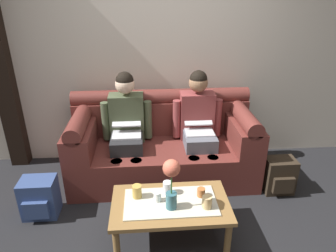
{
  "coord_description": "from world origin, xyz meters",
  "views": [
    {
      "loc": [
        -0.18,
        -1.95,
        2.04
      ],
      "look_at": [
        0.04,
        0.88,
        0.75
      ],
      "focal_mm": 32.82,
      "sensor_mm": 36.0,
      "label": 1
    }
  ],
  "objects_px": {
    "cup_far_center": "(157,196)",
    "cup_far_left": "(167,188)",
    "cup_near_right": "(207,202)",
    "couch": "(163,145)",
    "person_left": "(127,124)",
    "flower_vase": "(171,178)",
    "cup_near_left": "(201,192)",
    "cup_far_right": "(137,191)",
    "backpack_right": "(279,176)",
    "backpack_left": "(40,198)",
    "coffee_table": "(170,207)",
    "person_right": "(198,122)"
  },
  "relations": [
    {
      "from": "person_left",
      "to": "backpack_right",
      "type": "relative_size",
      "value": 3.13
    },
    {
      "from": "coffee_table",
      "to": "backpack_left",
      "type": "relative_size",
      "value": 2.56
    },
    {
      "from": "cup_far_center",
      "to": "cup_far_right",
      "type": "distance_m",
      "value": 0.19
    },
    {
      "from": "cup_far_center",
      "to": "cup_far_left",
      "type": "xyz_separation_m",
      "value": [
        0.09,
        0.1,
        0.01
      ]
    },
    {
      "from": "cup_far_center",
      "to": "person_left",
      "type": "bearing_deg",
      "value": 106.12
    },
    {
      "from": "flower_vase",
      "to": "cup_far_center",
      "type": "distance_m",
      "value": 0.28
    },
    {
      "from": "cup_near_right",
      "to": "cup_far_left",
      "type": "relative_size",
      "value": 0.94
    },
    {
      "from": "cup_near_left",
      "to": "backpack_right",
      "type": "bearing_deg",
      "value": 28.7
    },
    {
      "from": "couch",
      "to": "person_left",
      "type": "distance_m",
      "value": 0.49
    },
    {
      "from": "cup_far_center",
      "to": "flower_vase",
      "type": "bearing_deg",
      "value": -41.92
    },
    {
      "from": "cup_near_left",
      "to": "cup_far_right",
      "type": "xyz_separation_m",
      "value": [
        -0.55,
        0.03,
        0.02
      ]
    },
    {
      "from": "couch",
      "to": "cup_near_left",
      "type": "bearing_deg",
      "value": -74.43
    },
    {
      "from": "couch",
      "to": "cup_near_left",
      "type": "distance_m",
      "value": 1.01
    },
    {
      "from": "person_left",
      "to": "cup_far_center",
      "type": "relative_size",
      "value": 14.37
    },
    {
      "from": "flower_vase",
      "to": "cup_near_left",
      "type": "bearing_deg",
      "value": 25.62
    },
    {
      "from": "person_right",
      "to": "backpack_left",
      "type": "distance_m",
      "value": 1.81
    },
    {
      "from": "coffee_table",
      "to": "flower_vase",
      "type": "height_order",
      "value": "flower_vase"
    },
    {
      "from": "person_left",
      "to": "cup_near_right",
      "type": "height_order",
      "value": "person_left"
    },
    {
      "from": "couch",
      "to": "coffee_table",
      "type": "xyz_separation_m",
      "value": [
        0.0,
        -1.03,
        -0.05
      ]
    },
    {
      "from": "couch",
      "to": "cup_far_left",
      "type": "height_order",
      "value": "couch"
    },
    {
      "from": "cup_far_center",
      "to": "backpack_right",
      "type": "distance_m",
      "value": 1.46
    },
    {
      "from": "cup_near_left",
      "to": "cup_near_right",
      "type": "height_order",
      "value": "cup_near_right"
    },
    {
      "from": "person_right",
      "to": "cup_far_center",
      "type": "height_order",
      "value": "person_right"
    },
    {
      "from": "person_left",
      "to": "coffee_table",
      "type": "bearing_deg",
      "value": -68.71
    },
    {
      "from": "cup_far_left",
      "to": "backpack_right",
      "type": "xyz_separation_m",
      "value": [
        1.24,
        0.46,
        -0.25
      ]
    },
    {
      "from": "coffee_table",
      "to": "cup_far_left",
      "type": "bearing_deg",
      "value": 98.31
    },
    {
      "from": "cup_near_right",
      "to": "backpack_left",
      "type": "xyz_separation_m",
      "value": [
        -1.52,
        0.48,
        -0.24
      ]
    },
    {
      "from": "person_left",
      "to": "cup_far_center",
      "type": "height_order",
      "value": "person_left"
    },
    {
      "from": "cup_near_right",
      "to": "cup_far_left",
      "type": "height_order",
      "value": "cup_far_left"
    },
    {
      "from": "cup_far_left",
      "to": "flower_vase",
      "type": "bearing_deg",
      "value": -85.47
    },
    {
      "from": "cup_near_left",
      "to": "cup_near_right",
      "type": "xyz_separation_m",
      "value": [
        0.02,
        -0.15,
        0.02
      ]
    },
    {
      "from": "couch",
      "to": "cup_far_left",
      "type": "distance_m",
      "value": 0.91
    },
    {
      "from": "person_right",
      "to": "cup_far_left",
      "type": "distance_m",
      "value": 1.02
    },
    {
      "from": "coffee_table",
      "to": "cup_far_right",
      "type": "xyz_separation_m",
      "value": [
        -0.28,
        0.09,
        0.11
      ]
    },
    {
      "from": "person_left",
      "to": "cup_near_left",
      "type": "xyz_separation_m",
      "value": [
        0.67,
        -0.97,
        -0.24
      ]
    },
    {
      "from": "person_right",
      "to": "cup_near_left",
      "type": "xyz_separation_m",
      "value": [
        -0.13,
        -0.97,
        -0.24
      ]
    },
    {
      "from": "person_left",
      "to": "flower_vase",
      "type": "xyz_separation_m",
      "value": [
        0.4,
        -1.1,
        0.01
      ]
    },
    {
      "from": "flower_vase",
      "to": "cup_near_right",
      "type": "height_order",
      "value": "flower_vase"
    },
    {
      "from": "cup_far_center",
      "to": "backpack_right",
      "type": "bearing_deg",
      "value": 22.64
    },
    {
      "from": "coffee_table",
      "to": "flower_vase",
      "type": "relative_size",
      "value": 2.23
    },
    {
      "from": "flower_vase",
      "to": "cup_far_left",
      "type": "xyz_separation_m",
      "value": [
        -0.02,
        0.19,
        -0.23
      ]
    },
    {
      "from": "cup_near_right",
      "to": "couch",
      "type": "bearing_deg",
      "value": 104.54
    },
    {
      "from": "coffee_table",
      "to": "cup_far_right",
      "type": "height_order",
      "value": "cup_far_right"
    },
    {
      "from": "cup_near_left",
      "to": "backpack_right",
      "type": "height_order",
      "value": "cup_near_left"
    },
    {
      "from": "cup_near_right",
      "to": "cup_far_right",
      "type": "bearing_deg",
      "value": 162.25
    },
    {
      "from": "flower_vase",
      "to": "backpack_right",
      "type": "relative_size",
      "value": 1.15
    },
    {
      "from": "couch",
      "to": "cup_far_right",
      "type": "height_order",
      "value": "couch"
    },
    {
      "from": "coffee_table",
      "to": "backpack_left",
      "type": "xyz_separation_m",
      "value": [
        -1.23,
        0.39,
        -0.14
      ]
    },
    {
      "from": "cup_near_left",
      "to": "cup_near_right",
      "type": "distance_m",
      "value": 0.15
    },
    {
      "from": "couch",
      "to": "cup_far_center",
      "type": "bearing_deg",
      "value": -96.21
    }
  ]
}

